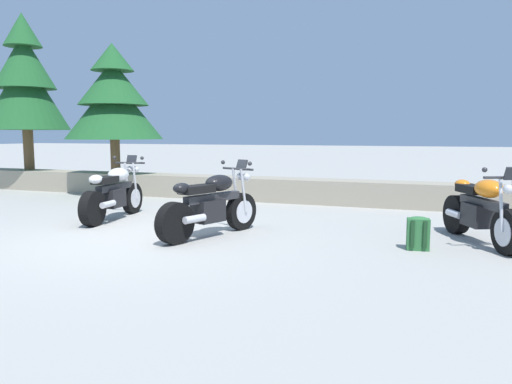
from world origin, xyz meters
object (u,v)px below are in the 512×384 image
(motorcycle_black_centre, at_px, (212,206))
(pine_tree_far_left, at_px, (25,81))
(motorcycle_white_near_left, at_px, (114,194))
(pine_tree_mid_left, at_px, (113,99))
(rider_backpack, at_px, (418,232))
(motorcycle_orange_far_right, at_px, (481,211))

(motorcycle_black_centre, distance_m, pine_tree_far_left, 9.47)
(motorcycle_white_near_left, relative_size, pine_tree_mid_left, 0.61)
(motorcycle_black_centre, bearing_deg, rider_backpack, 3.02)
(rider_backpack, relative_size, pine_tree_mid_left, 0.14)
(rider_backpack, bearing_deg, pine_tree_mid_left, 153.43)
(motorcycle_orange_far_right, xyz_separation_m, pine_tree_far_left, (-11.92, 3.45, 2.63))
(motorcycle_white_near_left, distance_m, motorcycle_orange_far_right, 6.31)
(motorcycle_white_near_left, height_order, pine_tree_mid_left, pine_tree_mid_left)
(motorcycle_black_centre, xyz_separation_m, pine_tree_far_left, (-7.99, 4.35, 2.63))
(motorcycle_orange_far_right, relative_size, pine_tree_mid_left, 0.57)
(motorcycle_white_near_left, relative_size, motorcycle_black_centre, 1.04)
(motorcycle_orange_far_right, xyz_separation_m, pine_tree_mid_left, (-8.69, 3.19, 2.03))
(motorcycle_orange_far_right, bearing_deg, rider_backpack, -138.88)
(motorcycle_black_centre, height_order, motorcycle_orange_far_right, same)
(motorcycle_white_near_left, height_order, rider_backpack, motorcycle_white_near_left)
(motorcycle_orange_far_right, distance_m, pine_tree_far_left, 12.68)
(motorcycle_orange_far_right, distance_m, rider_backpack, 1.15)
(motorcycle_orange_far_right, distance_m, pine_tree_mid_left, 9.48)
(motorcycle_black_centre, xyz_separation_m, rider_backpack, (3.08, 0.16, -0.24))
(motorcycle_white_near_left, relative_size, motorcycle_orange_far_right, 1.06)
(pine_tree_far_left, bearing_deg, rider_backpack, -20.70)
(motorcycle_black_centre, xyz_separation_m, pine_tree_mid_left, (-4.76, 4.09, 2.03))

